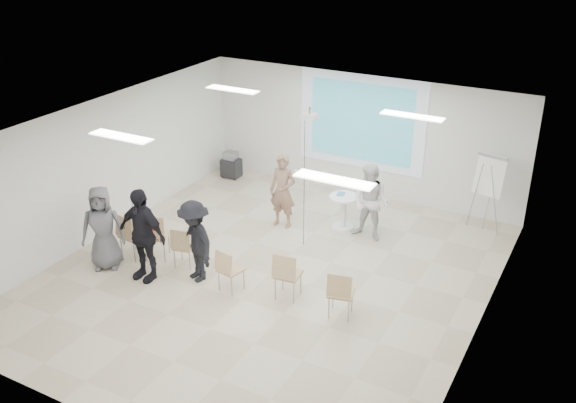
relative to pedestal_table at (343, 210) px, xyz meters
The scene contains 30 objects.
floor 2.61m from the pedestal_table, 100.37° to the right, with size 8.00×9.00×0.10m, color beige.
ceiling 3.65m from the pedestal_table, 100.37° to the right, with size 8.00×9.00×0.10m, color white.
wall_back 2.33m from the pedestal_table, 102.79° to the left, with size 8.00×0.10×3.00m, color silver.
wall_left 5.27m from the pedestal_table, 150.82° to the right, with size 0.10×9.00×3.00m, color silver.
wall_right 4.51m from the pedestal_table, 35.07° to the right, with size 0.10×9.00×3.00m, color silver.
projection_halo 2.46m from the pedestal_table, 103.20° to the left, with size 3.20×0.01×2.30m, color silver.
projection_image 2.45m from the pedestal_table, 103.30° to the left, with size 2.60×0.01×1.90m, color teal.
pedestal_table is the anchor object (origin of this frame).
player_left 1.44m from the pedestal_table, 157.59° to the right, with size 0.70×0.47×1.91m, color #926E59.
player_right 0.86m from the pedestal_table, 13.27° to the right, with size 0.90×0.72×1.87m, color white.
controller_left 1.37m from the pedestal_table, 166.11° to the right, with size 0.04×0.11×0.04m, color white.
controller_right 0.96m from the pedestal_table, ahead, with size 0.04×0.13×0.04m, color silver.
chair_far_left 4.61m from the pedestal_table, 134.84° to the right, with size 0.49×0.53×0.97m.
chair_left_mid 4.13m from the pedestal_table, 131.80° to the right, with size 0.63×0.65×1.00m.
chair_left_inner 3.70m from the pedestal_table, 124.24° to the right, with size 0.48×0.51×0.86m.
chair_center 3.48m from the pedestal_table, 103.51° to the right, with size 0.48×0.51×0.87m.
chair_right_inner 3.11m from the pedestal_table, 85.34° to the right, with size 0.50×0.53×0.95m.
chair_right_far 3.44m from the pedestal_table, 67.03° to the right, with size 0.52×0.54×0.91m.
red_jacket 4.27m from the pedestal_table, 130.89° to the right, with size 0.40×0.09×0.38m, color #A21B13.
laptop 3.63m from the pedestal_table, 125.26° to the right, with size 0.32×0.23×0.02m, color black.
audience_left 4.53m from the pedestal_table, 123.90° to the right, with size 1.24×0.75×2.14m, color black.
audience_mid 3.70m from the pedestal_table, 115.87° to the right, with size 1.20×0.65×1.85m, color black.
audience_outer 5.13m from the pedestal_table, 132.54° to the right, with size 0.94×0.62×1.92m, color slate.
flipchart_easel 3.20m from the pedestal_table, 26.40° to the left, with size 0.75×0.58×1.76m.
av_cart 4.03m from the pedestal_table, 160.90° to the left, with size 0.48×0.39×0.71m.
ceiling_projector 2.49m from the pedestal_table, 109.41° to the right, with size 0.30×0.25×3.00m.
fluor_panel_nw 3.56m from the pedestal_table, 168.09° to the right, with size 1.20×0.30×0.02m, color white.
fluor_panel_ne 3.00m from the pedestal_table, 18.65° to the right, with size 1.20×0.30×0.02m, color white.
fluor_panel_sw 5.34m from the pedestal_table, 121.48° to the right, with size 1.20×0.30×0.02m, color white.
fluor_panel_se 4.99m from the pedestal_table, 69.05° to the right, with size 1.20×0.30×0.02m, color white.
Camera 1 is at (5.46, -9.29, 6.55)m, focal length 40.00 mm.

